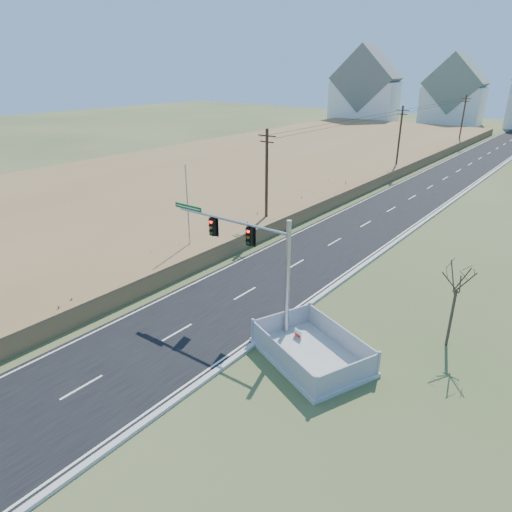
{
  "coord_description": "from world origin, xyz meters",
  "views": [
    {
      "loc": [
        16.96,
        -16.54,
        13.86
      ],
      "look_at": [
        1.57,
        3.16,
        3.4
      ],
      "focal_mm": 32.0,
      "sensor_mm": 36.0,
      "label": 1
    }
  ],
  "objects_px": {
    "traffic_signal_mast": "(259,258)",
    "open_sign": "(298,335)",
    "fence_enclosure": "(311,354)",
    "flagpole": "(189,223)",
    "bare_tree": "(459,277)"
  },
  "relations": [
    {
      "from": "traffic_signal_mast",
      "to": "flagpole",
      "type": "height_order",
      "value": "flagpole"
    },
    {
      "from": "traffic_signal_mast",
      "to": "open_sign",
      "type": "xyz_separation_m",
      "value": [
        2.73,
        -0.1,
        -3.79
      ]
    },
    {
      "from": "traffic_signal_mast",
      "to": "open_sign",
      "type": "bearing_deg",
      "value": -3.4
    },
    {
      "from": "open_sign",
      "to": "bare_tree",
      "type": "xyz_separation_m",
      "value": [
        6.47,
        4.63,
        3.65
      ]
    },
    {
      "from": "bare_tree",
      "to": "traffic_signal_mast",
      "type": "bearing_deg",
      "value": -153.75
    },
    {
      "from": "open_sign",
      "to": "bare_tree",
      "type": "relative_size",
      "value": 0.14
    },
    {
      "from": "traffic_signal_mast",
      "to": "open_sign",
      "type": "height_order",
      "value": "traffic_signal_mast"
    },
    {
      "from": "fence_enclosure",
      "to": "bare_tree",
      "type": "relative_size",
      "value": 1.39
    },
    {
      "from": "traffic_signal_mast",
      "to": "fence_enclosure",
      "type": "height_order",
      "value": "traffic_signal_mast"
    },
    {
      "from": "open_sign",
      "to": "bare_tree",
      "type": "distance_m",
      "value": 8.75
    },
    {
      "from": "flagpole",
      "to": "bare_tree",
      "type": "distance_m",
      "value": 19.27
    },
    {
      "from": "open_sign",
      "to": "flagpole",
      "type": "relative_size",
      "value": 0.09
    },
    {
      "from": "bare_tree",
      "to": "flagpole",
      "type": "bearing_deg",
      "value": -179.44
    },
    {
      "from": "fence_enclosure",
      "to": "bare_tree",
      "type": "xyz_separation_m",
      "value": [
        5.08,
        5.53,
        3.75
      ]
    },
    {
      "from": "bare_tree",
      "to": "open_sign",
      "type": "bearing_deg",
      "value": -144.38
    }
  ]
}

